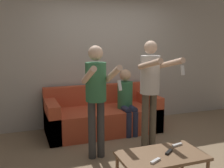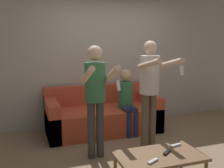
# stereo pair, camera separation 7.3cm
# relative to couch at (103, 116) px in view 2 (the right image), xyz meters

# --- Properties ---
(ground_plane) EXTENTS (14.00, 14.00, 0.00)m
(ground_plane) POSITION_rel_couch_xyz_m (0.24, -1.17, -0.29)
(ground_plane) COLOR #937A5B
(wall_back) EXTENTS (6.40, 0.06, 2.70)m
(wall_back) POSITION_rel_couch_xyz_m (0.24, 0.50, 1.06)
(wall_back) COLOR #B7B2A8
(wall_back) RESTS_ON ground_plane
(couch) EXTENTS (2.08, 0.93, 0.83)m
(couch) POSITION_rel_couch_xyz_m (0.00, 0.00, 0.00)
(couch) COLOR #C64C2D
(couch) RESTS_ON ground_plane
(person_standing_left) EXTENTS (0.42, 0.68, 1.64)m
(person_standing_left) POSITION_rel_couch_xyz_m (-0.43, -1.08, 0.73)
(person_standing_left) COLOR #383838
(person_standing_left) RESTS_ON ground_plane
(person_standing_right) EXTENTS (0.42, 0.76, 1.71)m
(person_standing_right) POSITION_rel_couch_xyz_m (0.43, -1.08, 0.77)
(person_standing_right) COLOR brown
(person_standing_right) RESTS_ON ground_plane
(person_seated) EXTENTS (0.28, 0.52, 1.18)m
(person_seated) POSITION_rel_couch_xyz_m (0.40, -0.24, 0.36)
(person_seated) COLOR #282D47
(person_seated) RESTS_ON ground_plane
(coffee_table) EXTENTS (0.99, 0.55, 0.43)m
(coffee_table) POSITION_rel_couch_xyz_m (0.03, -2.12, 0.10)
(coffee_table) COLOR #846042
(coffee_table) RESTS_ON ground_plane
(remote_near) EXTENTS (0.15, 0.10, 0.02)m
(remote_near) POSITION_rel_couch_xyz_m (-0.13, -2.26, 0.16)
(remote_near) COLOR white
(remote_near) RESTS_ON coffee_table
(remote_mid) EXTENTS (0.14, 0.12, 0.02)m
(remote_mid) POSITION_rel_couch_xyz_m (0.12, -2.12, 0.16)
(remote_mid) COLOR black
(remote_mid) RESTS_ON coffee_table
(remote_far) EXTENTS (0.15, 0.07, 0.02)m
(remote_far) POSITION_rel_couch_xyz_m (0.33, -1.98, 0.16)
(remote_far) COLOR white
(remote_far) RESTS_ON coffee_table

